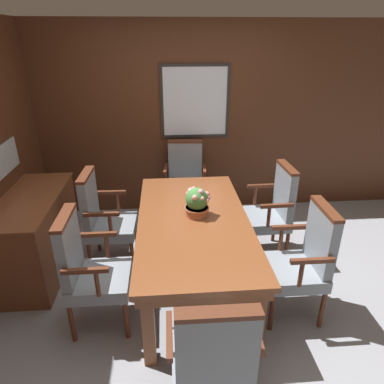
# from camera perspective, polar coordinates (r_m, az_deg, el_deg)

# --- Properties ---
(ground_plane) EXTENTS (14.00, 14.00, 0.00)m
(ground_plane) POSITION_cam_1_polar(r_m,az_deg,el_deg) (3.39, 1.41, -17.09)
(ground_plane) COLOR #93969E
(wall_back) EXTENTS (7.20, 0.08, 2.45)m
(wall_back) POSITION_cam_1_polar(r_m,az_deg,el_deg) (4.54, -0.97, 11.58)
(wall_back) COLOR #4C2816
(wall_back) RESTS_ON ground_plane
(dining_table) EXTENTS (1.01, 1.99, 0.73)m
(dining_table) POSITION_cam_1_polar(r_m,az_deg,el_deg) (3.19, 0.22, -5.88)
(dining_table) COLOR brown
(dining_table) RESTS_ON ground_plane
(chair_left_near) EXTENTS (0.49, 0.53, 1.04)m
(chair_left_near) POSITION_cam_1_polar(r_m,az_deg,el_deg) (2.94, -16.93, -12.01)
(chair_left_near) COLOR #562B19
(chair_left_near) RESTS_ON ground_plane
(chair_head_far) EXTENTS (0.56, 0.53, 1.04)m
(chair_head_far) POSITION_cam_1_polar(r_m,az_deg,el_deg) (4.46, -1.14, 2.24)
(chair_head_far) COLOR #562B19
(chair_head_far) RESTS_ON ground_plane
(chair_head_near) EXTENTS (0.53, 0.50, 1.04)m
(chair_head_near) POSITION_cam_1_polar(r_m,az_deg,el_deg) (2.21, 3.50, -26.04)
(chair_head_near) COLOR #562B19
(chair_head_near) RESTS_ON ground_plane
(chair_right_far) EXTENTS (0.51, 0.54, 1.04)m
(chair_right_far) POSITION_cam_1_polar(r_m,az_deg,el_deg) (3.80, 13.16, -2.66)
(chair_right_far) COLOR #562B19
(chair_right_far) RESTS_ON ground_plane
(chair_left_far) EXTENTS (0.51, 0.54, 1.04)m
(chair_left_far) POSITION_cam_1_polar(r_m,az_deg,el_deg) (3.66, -14.60, -3.98)
(chair_left_far) COLOR #562B19
(chair_left_far) RESTS_ON ground_plane
(chair_right_near) EXTENTS (0.50, 0.53, 1.04)m
(chair_right_near) POSITION_cam_1_polar(r_m,az_deg,el_deg) (3.07, 18.07, -10.49)
(chair_right_near) COLOR #562B19
(chair_right_near) RESTS_ON ground_plane
(potted_plant) EXTENTS (0.24, 0.23, 0.28)m
(potted_plant) POSITION_cam_1_polar(r_m,az_deg,el_deg) (3.15, 0.83, -1.71)
(potted_plant) COLOR #B2603D
(potted_plant) RESTS_ON dining_table
(sideboard_cabinet) EXTENTS (0.55, 1.31, 0.82)m
(sideboard_cabinet) POSITION_cam_1_polar(r_m,az_deg,el_deg) (3.85, -24.51, -6.44)
(sideboard_cabinet) COLOR brown
(sideboard_cabinet) RESTS_ON ground_plane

